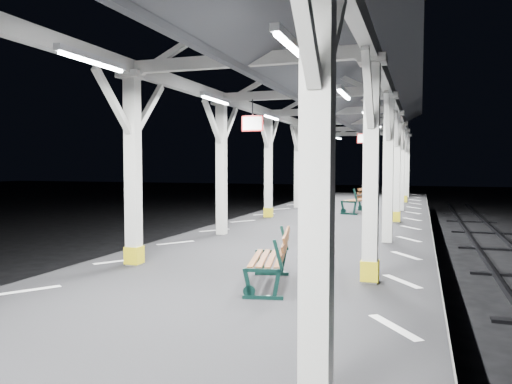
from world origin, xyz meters
The scene contains 6 objects.
platform centered at (0.00, 0.00, 0.50)m, with size 6.00×50.00×1.00m, color black.
hazard_stripes_left centered at (-2.45, 0.00, 1.00)m, with size 1.00×48.00×0.01m, color silver.
hazard_stripes_right centered at (2.45, 0.00, 1.00)m, with size 1.00×48.00×0.01m, color silver.
canopy centered at (0.00, -0.02, 4.56)m, with size 5.40×49.00×4.65m.
bench_mid centered at (0.72, 1.32, 1.43)m, with size 0.83×1.55×0.80m.
bench_far centered at (0.66, 12.60, 1.49)m, with size 1.03×1.81×0.93m.
Camera 1 is at (2.69, -5.46, 2.75)m, focal length 35.00 mm.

